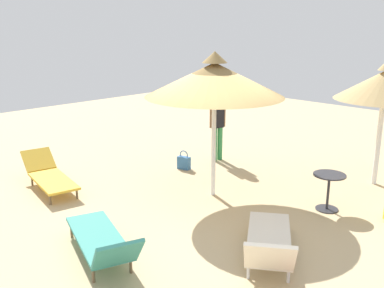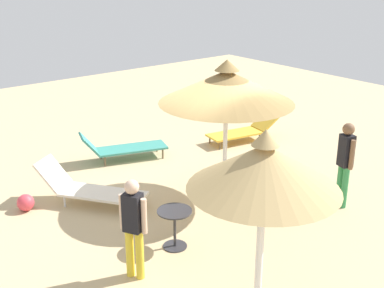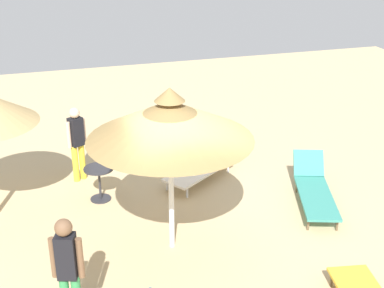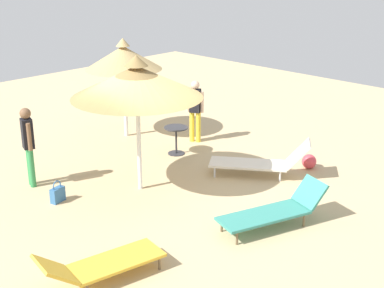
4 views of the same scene
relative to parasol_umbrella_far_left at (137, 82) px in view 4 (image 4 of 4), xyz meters
The scene contains 11 objects.
ground 2.49m from the parasol_umbrella_far_left, 152.13° to the right, with size 24.00×24.00×0.10m, color tan.
parasol_umbrella_far_left is the anchor object (origin of this frame).
parasol_umbrella_front 3.66m from the parasol_umbrella_far_left, 34.77° to the right, with size 2.06×2.06×2.71m.
lounge_chair_center 4.09m from the parasol_umbrella_far_left, 129.06° to the left, with size 0.99×2.10×0.65m.
lounge_chair_back 3.78m from the parasol_umbrella_far_left, 168.52° to the right, with size 1.28×2.22×0.77m.
lounge_chair_near_right 3.48m from the parasol_umbrella_far_left, 120.95° to the right, with size 2.22×1.82×0.88m.
person_standing_edge 2.76m from the parasol_umbrella_far_left, 39.90° to the left, with size 0.43×0.29×1.77m.
person_standing_far_right 3.61m from the parasol_umbrella_far_left, 67.18° to the right, with size 0.42×0.32×1.67m.
handbag 2.83m from the parasol_umbrella_far_left, 66.03° to the left, with size 0.22×0.34×0.47m.
side_table_round 2.96m from the parasol_umbrella_far_left, 64.47° to the right, with size 0.61×0.61×0.71m.
beach_ball 4.63m from the parasol_umbrella_far_left, 119.14° to the right, with size 0.34×0.34×0.34m, color #D83F4C.
Camera 4 is at (-7.95, 7.34, 4.95)m, focal length 51.53 mm.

